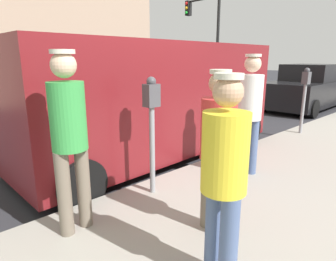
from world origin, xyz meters
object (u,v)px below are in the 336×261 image
Objects in this scene: pedestrian_in_white at (250,108)px; parked_sedan_ahead at (307,89)px; pedestrian_in_red at (218,144)px; parking_meter_near at (152,116)px; parked_van at (150,98)px; pedestrian_in_green at (69,132)px; traffic_light_corner at (206,27)px; parking_meter_far at (305,89)px; pedestrian_in_yellow at (224,172)px.

parked_sedan_ahead is at bearing 106.31° from pedestrian_in_white.
pedestrian_in_red reaches higher than parked_sedan_ahead.
parking_meter_near is 1.52m from pedestrian_in_white.
parked_van is 1.18× the size of parked_sedan_ahead.
parked_sedan_ahead is (-1.84, 10.17, -0.45)m from pedestrian_in_green.
pedestrian_in_white is at bearing -47.05° from traffic_light_corner.
pedestrian_in_green is at bearing -88.75° from parking_meter_far.
parked_sedan_ahead is at bearing 100.76° from parking_meter_near.
parking_meter_near is at bearing -39.09° from parked_van.
pedestrian_in_red is 9.57m from parked_sedan_ahead.
traffic_light_corner is (-9.85, 11.50, 2.43)m from pedestrian_in_yellow.
parked_van reaches higher than pedestrian_in_yellow.
traffic_light_corner reaches higher than pedestrian_in_green.
pedestrian_in_yellow is at bearing -73.12° from parking_meter_far.
parking_meter_near is at bearing -109.47° from pedestrian_in_white.
pedestrian_in_white is at bearing 70.53° from parking_meter_near.
pedestrian_in_white is 0.40× the size of parked_sedan_ahead.
parking_meter_far is at bearing 106.88° from pedestrian_in_yellow.
pedestrian_in_yellow reaches higher than pedestrian_in_red.
parking_meter_far is 0.93× the size of pedestrian_in_yellow.
traffic_light_corner is at bearing 130.55° from pedestrian_in_red.
pedestrian_in_white is (0.51, -3.15, 0.01)m from parking_meter_far.
pedestrian_in_green is (0.13, -5.72, 0.02)m from parking_meter_far.
pedestrian_in_green is 0.35× the size of traffic_light_corner.
pedestrian_in_yellow is at bearing -49.41° from traffic_light_corner.
pedestrian_in_green is (-0.38, -2.57, 0.01)m from pedestrian_in_white.
pedestrian_in_white reaches higher than parking_meter_near.
parked_sedan_ahead is at bearing 107.21° from pedestrian_in_red.
traffic_light_corner is at bearing 125.06° from parked_van.
parked_sedan_ahead is 7.34m from traffic_light_corner.
pedestrian_in_white is 0.34× the size of traffic_light_corner.
pedestrian_in_yellow is 1.55m from pedestrian_in_green.
pedestrian_in_green is 2.86m from parked_van.
traffic_light_corner reaches higher than parked_sedan_ahead.
traffic_light_corner is at bearing 124.97° from pedestrian_in_green.
pedestrian_in_red is at bearing -26.81° from parked_van.
traffic_light_corner reaches higher than parking_meter_far.
traffic_light_corner reaches higher than parked_van.
pedestrian_in_yellow is at bearing -22.05° from parking_meter_near.
traffic_light_corner is at bearing 164.42° from parked_sedan_ahead.
pedestrian_in_yellow is at bearing -62.54° from pedestrian_in_white.
pedestrian_in_red is (1.11, -4.69, -0.10)m from parking_meter_far.
parking_meter_far is 0.34× the size of parked_sedan_ahead.
parked_sedan_ahead is 0.86× the size of traffic_light_corner.
pedestrian_in_white reaches higher than parking_meter_far.
pedestrian_in_green is at bearing -83.72° from parking_meter_near.
parking_meter_near is 13.84m from traffic_light_corner.
pedestrian_in_red is 2.93m from parked_van.
parked_van is (-1.50, 1.22, -0.03)m from parking_meter_near.
parking_meter_near is at bearing -90.00° from parking_meter_far.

